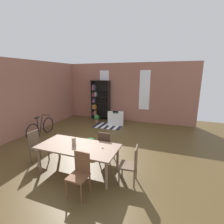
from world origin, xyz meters
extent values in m
plane|color=brown|center=(0.00, 0.00, 0.00)|extent=(11.31, 11.31, 0.00)
cube|color=#9E6251|center=(0.00, 4.41, 1.60)|extent=(7.62, 0.12, 3.21)
cube|color=#9E6251|center=(-3.37, 0.00, 1.60)|extent=(0.12, 9.70, 3.21)
cube|color=white|center=(-1.16, 4.34, 1.76)|extent=(0.55, 0.02, 2.09)
cube|color=white|center=(1.16, 4.34, 1.76)|extent=(0.55, 0.02, 2.09)
cube|color=#836450|center=(0.31, -0.96, 0.72)|extent=(2.14, 1.01, 0.04)
cylinder|color=#836450|center=(-0.66, -1.36, 0.35)|extent=(0.07, 0.07, 0.70)
cylinder|color=#836450|center=(1.28, -1.36, 0.35)|extent=(0.07, 0.07, 0.70)
cylinder|color=#836450|center=(-0.66, -0.55, 0.35)|extent=(0.07, 0.07, 0.70)
cylinder|color=#836450|center=(1.28, -0.55, 0.35)|extent=(0.07, 0.07, 0.70)
cylinder|color=#998466|center=(0.18, -0.96, 0.84)|extent=(0.11, 0.11, 0.21)
cylinder|color=silver|center=(0.98, -0.86, 0.76)|extent=(0.04, 0.04, 0.03)
cube|color=brown|center=(1.68, -0.96, 0.45)|extent=(0.43, 0.43, 0.04)
cube|color=brown|center=(1.87, -0.94, 0.70)|extent=(0.06, 0.38, 0.50)
cylinder|color=brown|center=(1.49, -0.79, 0.21)|extent=(0.04, 0.04, 0.43)
cylinder|color=brown|center=(1.52, -1.15, 0.21)|extent=(0.04, 0.04, 0.43)
cylinder|color=brown|center=(1.85, -0.76, 0.21)|extent=(0.04, 0.04, 0.43)
cylinder|color=brown|center=(1.88, -1.12, 0.21)|extent=(0.04, 0.04, 0.43)
cube|color=brown|center=(0.79, -1.76, 0.45)|extent=(0.41, 0.41, 0.04)
cube|color=brown|center=(0.80, -1.58, 0.70)|extent=(0.38, 0.04, 0.50)
cylinder|color=brown|center=(0.61, -1.94, 0.21)|extent=(0.04, 0.04, 0.43)
cylinder|color=brown|center=(0.97, -1.95, 0.21)|extent=(0.04, 0.04, 0.43)
cylinder|color=brown|center=(0.62, -1.58, 0.21)|extent=(0.04, 0.04, 0.43)
cylinder|color=brown|center=(0.98, -1.59, 0.21)|extent=(0.04, 0.04, 0.43)
cube|color=#3E2C1F|center=(0.79, -0.15, 0.45)|extent=(0.40, 0.40, 0.04)
cube|color=#3E2C1F|center=(0.79, -0.34, 0.70)|extent=(0.38, 0.03, 0.50)
cylinder|color=#3E2C1F|center=(0.98, 0.03, 0.21)|extent=(0.04, 0.04, 0.43)
cylinder|color=#3E2C1F|center=(0.62, 0.03, 0.21)|extent=(0.04, 0.04, 0.43)
cylinder|color=#3E2C1F|center=(0.97, -0.33, 0.21)|extent=(0.04, 0.04, 0.43)
cylinder|color=#3E2C1F|center=(0.61, -0.33, 0.21)|extent=(0.04, 0.04, 0.43)
cube|color=brown|center=(-1.06, -0.96, 0.45)|extent=(0.43, 0.43, 0.04)
cube|color=brown|center=(-1.24, -0.95, 0.70)|extent=(0.06, 0.38, 0.50)
cylinder|color=brown|center=(-0.89, -1.15, 0.21)|extent=(0.04, 0.04, 0.43)
cylinder|color=brown|center=(-0.87, -0.79, 0.21)|extent=(0.04, 0.04, 0.43)
cylinder|color=brown|center=(-1.25, -1.13, 0.21)|extent=(0.04, 0.04, 0.43)
cylinder|color=brown|center=(-1.23, -0.77, 0.21)|extent=(0.04, 0.04, 0.43)
cube|color=black|center=(-1.85, 4.14, 1.13)|extent=(0.04, 0.33, 2.26)
cube|color=black|center=(-0.80, 4.14, 1.13)|extent=(0.04, 0.33, 2.26)
cube|color=black|center=(-1.32, 4.30, 1.13)|extent=(1.09, 0.01, 2.26)
cube|color=black|center=(-1.32, 4.14, 0.19)|extent=(1.05, 0.33, 0.04)
cube|color=#8C4C8C|center=(-1.82, 4.14, 0.30)|extent=(0.03, 0.25, 0.19)
cube|color=#B22D28|center=(-1.77, 4.14, 0.33)|extent=(0.04, 0.17, 0.25)
cube|color=#8C4C8C|center=(-1.72, 4.14, 0.29)|extent=(0.03, 0.20, 0.17)
cube|color=white|center=(-1.69, 4.14, 0.36)|extent=(0.03, 0.18, 0.31)
cube|color=orange|center=(-1.64, 4.14, 0.36)|extent=(0.04, 0.22, 0.31)
cube|color=black|center=(-1.32, 4.14, 0.56)|extent=(1.05, 0.33, 0.04)
cube|color=gold|center=(-1.81, 4.14, 0.72)|extent=(0.04, 0.19, 0.26)
cube|color=#B22D28|center=(-1.76, 4.14, 0.69)|extent=(0.04, 0.19, 0.21)
cube|color=gold|center=(-1.72, 4.14, 0.73)|extent=(0.04, 0.20, 0.29)
cube|color=orange|center=(-1.67, 4.14, 0.72)|extent=(0.04, 0.19, 0.27)
cube|color=orange|center=(-1.63, 4.14, 0.73)|extent=(0.03, 0.22, 0.28)
cube|color=black|center=(-1.32, 4.14, 0.94)|extent=(1.05, 0.33, 0.04)
cube|color=#284C8C|center=(-1.81, 4.14, 1.08)|extent=(0.03, 0.17, 0.23)
cube|color=#B22D28|center=(-1.78, 4.14, 1.05)|extent=(0.03, 0.24, 0.17)
cube|color=#8C4C8C|center=(-1.74, 4.14, 1.10)|extent=(0.03, 0.26, 0.28)
cube|color=#4C4C51|center=(-1.69, 4.14, 1.08)|extent=(0.04, 0.23, 0.24)
cube|color=black|center=(-1.32, 4.14, 1.32)|extent=(1.05, 0.33, 0.04)
cube|color=#8C4C8C|center=(-1.81, 4.14, 1.42)|extent=(0.03, 0.22, 0.17)
cube|color=#33724C|center=(-1.77, 4.14, 1.49)|extent=(0.03, 0.22, 0.31)
cube|color=#B22D28|center=(-1.73, 4.14, 1.46)|extent=(0.04, 0.26, 0.24)
cube|color=#8C4C8C|center=(-1.68, 4.14, 1.44)|extent=(0.03, 0.18, 0.20)
cube|color=#B22D28|center=(-1.65, 4.14, 1.44)|extent=(0.03, 0.17, 0.21)
cube|color=white|center=(-1.60, 4.14, 1.47)|extent=(0.04, 0.27, 0.27)
cube|color=black|center=(-1.32, 4.14, 1.69)|extent=(1.05, 0.33, 0.04)
cube|color=#8C4C8C|center=(-1.81, 4.14, 1.81)|extent=(0.03, 0.22, 0.19)
cube|color=orange|center=(-1.77, 4.14, 1.84)|extent=(0.05, 0.19, 0.26)
cube|color=#8C4C8C|center=(-1.72, 4.14, 1.87)|extent=(0.03, 0.28, 0.31)
cube|color=#4C4C51|center=(-1.68, 4.14, 1.86)|extent=(0.03, 0.22, 0.30)
cube|color=#4C4C51|center=(-1.64, 4.14, 1.83)|extent=(0.03, 0.26, 0.23)
cube|color=black|center=(-1.32, 4.14, 2.24)|extent=(1.05, 0.33, 0.04)
cube|color=silver|center=(-0.18, 3.50, 0.20)|extent=(1.02, 1.02, 0.40)
cube|color=silver|center=(-0.08, 3.20, 0.57)|extent=(0.81, 0.41, 0.35)
cube|color=silver|center=(0.14, 3.61, 0.48)|extent=(0.35, 0.72, 0.15)
cube|color=silver|center=(-0.50, 3.39, 0.48)|extent=(0.35, 0.72, 0.15)
cube|color=#19382D|center=(-0.08, 3.20, 0.71)|extent=(0.32, 0.25, 0.08)
torus|color=black|center=(-2.57, 0.26, 0.33)|extent=(0.09, 0.70, 0.70)
torus|color=black|center=(-2.65, 1.24, 0.33)|extent=(0.09, 0.70, 0.70)
cylinder|color=black|center=(-2.61, 0.75, 0.43)|extent=(0.06, 0.31, 0.85)
cylinder|color=black|center=(-2.60, 0.57, 0.61)|extent=(0.04, 0.04, 0.45)
cube|color=black|center=(-2.60, 0.57, 0.85)|extent=(0.10, 0.21, 0.05)
cylinder|color=black|center=(-2.64, 1.14, 0.83)|extent=(0.44, 0.06, 0.02)
cylinder|color=#9E6042|center=(0.10, 0.12, 0.10)|extent=(0.25, 0.25, 0.20)
sphere|color=#2D6B33|center=(0.10, 0.12, 0.34)|extent=(0.35, 0.35, 0.35)
cylinder|color=#9E6042|center=(-1.25, 3.39, 0.08)|extent=(0.21, 0.21, 0.16)
sphere|color=#2D6B33|center=(-1.25, 3.39, 0.28)|extent=(0.30, 0.30, 0.30)
cube|color=#1E1E33|center=(-1.04, 3.03, 0.00)|extent=(0.16, 1.02, 0.01)
cube|color=white|center=(-0.88, 3.03, 0.00)|extent=(0.16, 1.02, 0.01)
cube|color=#1E1E33|center=(-0.73, 3.03, 0.00)|extent=(0.16, 1.02, 0.01)
cube|color=white|center=(-0.57, 3.03, 0.00)|extent=(0.16, 1.02, 0.01)
cube|color=#1E1E33|center=(-0.41, 3.03, 0.00)|extent=(0.16, 1.02, 0.01)
cube|color=white|center=(-0.26, 3.03, 0.00)|extent=(0.16, 1.02, 0.01)
cube|color=#1E1E33|center=(-0.10, 3.03, 0.00)|extent=(0.16, 1.02, 0.01)
cube|color=white|center=(0.06, 3.03, 0.00)|extent=(0.16, 1.02, 0.01)
cube|color=#1E1E33|center=(0.21, 3.03, 0.00)|extent=(0.16, 1.02, 0.01)
camera|label=1|loc=(2.54, -4.37, 2.59)|focal=25.94mm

